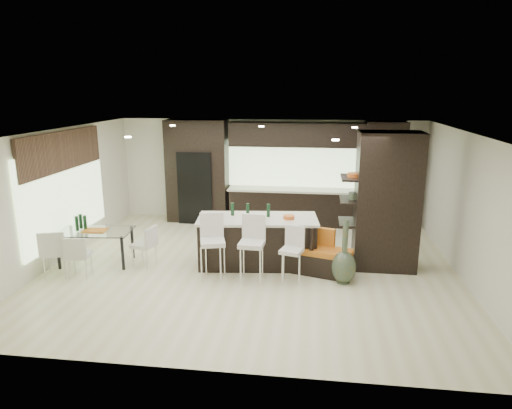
# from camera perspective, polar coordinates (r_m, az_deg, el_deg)

# --- Properties ---
(ground) EXTENTS (8.00, 8.00, 0.00)m
(ground) POSITION_cam_1_polar(r_m,az_deg,el_deg) (9.24, -0.48, -7.85)
(ground) COLOR beige
(ground) RESTS_ON ground
(back_wall) EXTENTS (8.00, 0.02, 2.70)m
(back_wall) POSITION_cam_1_polar(r_m,az_deg,el_deg) (12.22, 1.76, 4.26)
(back_wall) COLOR silver
(back_wall) RESTS_ON ground
(left_wall) EXTENTS (0.02, 7.00, 2.70)m
(left_wall) POSITION_cam_1_polar(r_m,az_deg,el_deg) (10.16, -23.46, 0.98)
(left_wall) COLOR silver
(left_wall) RESTS_ON ground
(right_wall) EXTENTS (0.02, 7.00, 2.70)m
(right_wall) POSITION_cam_1_polar(r_m,az_deg,el_deg) (9.18, 25.06, -0.51)
(right_wall) COLOR silver
(right_wall) RESTS_ON ground
(ceiling) EXTENTS (8.00, 7.00, 0.02)m
(ceiling) POSITION_cam_1_polar(r_m,az_deg,el_deg) (8.59, -0.52, 9.07)
(ceiling) COLOR white
(ceiling) RESTS_ON ground
(window_left) EXTENTS (0.04, 3.20, 1.90)m
(window_left) POSITION_cam_1_polar(r_m,az_deg,el_deg) (10.31, -22.71, 1.23)
(window_left) COLOR #B2D199
(window_left) RESTS_ON left_wall
(window_back) EXTENTS (3.40, 0.04, 1.20)m
(window_back) POSITION_cam_1_polar(r_m,az_deg,el_deg) (12.10, 4.58, 5.08)
(window_back) COLOR #B2D199
(window_back) RESTS_ON back_wall
(stone_accent) EXTENTS (0.08, 3.00, 0.80)m
(stone_accent) POSITION_cam_1_polar(r_m,az_deg,el_deg) (10.14, -23.06, 6.19)
(stone_accent) COLOR brown
(stone_accent) RESTS_ON left_wall
(ceiling_spots) EXTENTS (4.00, 3.00, 0.02)m
(ceiling_spots) POSITION_cam_1_polar(r_m,az_deg,el_deg) (8.84, -0.30, 9.09)
(ceiling_spots) COLOR white
(ceiling_spots) RESTS_ON ceiling
(back_cabinetry) EXTENTS (6.80, 0.68, 2.70)m
(back_cabinetry) POSITION_cam_1_polar(r_m,az_deg,el_deg) (11.86, 4.01, 3.92)
(back_cabinetry) COLOR black
(back_cabinetry) RESTS_ON ground
(refrigerator) EXTENTS (0.90, 0.68, 1.90)m
(refrigerator) POSITION_cam_1_polar(r_m,az_deg,el_deg) (12.26, -7.31, 2.28)
(refrigerator) COLOR black
(refrigerator) RESTS_ON ground
(partition_column) EXTENTS (1.20, 0.80, 2.70)m
(partition_column) POSITION_cam_1_polar(r_m,az_deg,el_deg) (9.24, 16.04, 0.38)
(partition_column) COLOR black
(partition_column) RESTS_ON ground
(kitchen_island) EXTENTS (2.48, 1.28, 0.99)m
(kitchen_island) POSITION_cam_1_polar(r_m,az_deg,el_deg) (9.22, 0.18, -4.61)
(kitchen_island) COLOR black
(kitchen_island) RESTS_ON ground
(stool_left) EXTENTS (0.55, 0.55, 1.00)m
(stool_left) POSITION_cam_1_polar(r_m,az_deg,el_deg) (8.57, -5.41, -6.14)
(stool_left) COLOR silver
(stool_left) RESTS_ON ground
(stool_mid) EXTENTS (0.47, 0.47, 1.00)m
(stool_mid) POSITION_cam_1_polar(r_m,az_deg,el_deg) (8.44, -0.54, -6.40)
(stool_mid) COLOR silver
(stool_mid) RESTS_ON ground
(stool_right) EXTENTS (0.47, 0.47, 0.85)m
(stool_right) POSITION_cam_1_polar(r_m,az_deg,el_deg) (8.44, 4.44, -7.01)
(stool_right) COLOR silver
(stool_right) RESTS_ON ground
(bench) EXTENTS (1.40, 0.86, 0.51)m
(bench) POSITION_cam_1_polar(r_m,az_deg,el_deg) (8.97, 7.69, -6.95)
(bench) COLOR black
(bench) RESTS_ON ground
(floor_vase) EXTENTS (0.51, 0.51, 1.22)m
(floor_vase) POSITION_cam_1_polar(r_m,az_deg,el_deg) (8.48, 11.01, -5.79)
(floor_vase) COLOR #3E4A35
(floor_vase) RESTS_ON ground
(dining_table) EXTENTS (1.51, 0.95, 0.69)m
(dining_table) POSITION_cam_1_polar(r_m,az_deg,el_deg) (9.88, -19.31, -5.05)
(dining_table) COLOR white
(dining_table) RESTS_ON ground
(chair_near) EXTENTS (0.48, 0.48, 0.76)m
(chair_near) POSITION_cam_1_polar(r_m,az_deg,el_deg) (9.29, -21.22, -6.22)
(chair_near) COLOR silver
(chair_near) RESTS_ON ground
(chair_far) EXTENTS (0.58, 0.58, 0.86)m
(chair_far) POSITION_cam_1_polar(r_m,az_deg,el_deg) (9.47, -23.73, -5.77)
(chair_far) COLOR silver
(chair_far) RESTS_ON ground
(chair_end) EXTENTS (0.50, 0.50, 0.77)m
(chair_end) POSITION_cam_1_polar(r_m,az_deg,el_deg) (9.46, -13.83, -5.25)
(chair_end) COLOR silver
(chair_end) RESTS_ON ground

